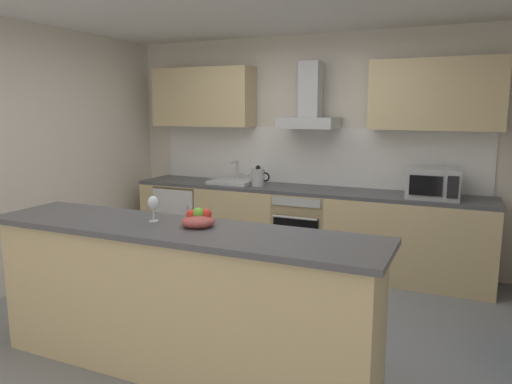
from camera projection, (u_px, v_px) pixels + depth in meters
The scene contains 15 objects.
ground at pixel (235, 326), 3.98m from camera, with size 5.55×4.98×0.02m, color gray.
wall_back at pixel (313, 150), 5.60m from camera, with size 5.55×0.12×2.60m, color silver.
wall_left at pixel (22, 157), 4.70m from camera, with size 0.12×4.98×2.60m, color silver.
backsplash_tile at pixel (311, 156), 5.55m from camera, with size 3.87×0.02×0.66m, color white.
counter_back at pixel (301, 227), 5.40m from camera, with size 4.00×0.60×0.90m.
counter_island at pixel (178, 299), 3.20m from camera, with size 2.76×0.64×1.01m.
upper_cabinets at pixel (308, 96), 5.29m from camera, with size 3.95×0.32×0.70m.
oven at pixel (304, 227), 5.36m from camera, with size 0.60×0.62×0.80m.
refrigerator at pixel (186, 218), 5.99m from camera, with size 0.58×0.60×0.85m.
microwave at pixel (434, 183), 4.70m from camera, with size 0.50×0.38×0.30m.
sink at pixel (233, 181), 5.65m from camera, with size 0.50×0.40×0.26m.
kettle at pixel (258, 177), 5.46m from camera, with size 0.29×0.15×0.24m.
range_hood at pixel (310, 107), 5.25m from camera, with size 0.62×0.45×0.72m.
wine_glass at pixel (153, 204), 3.24m from camera, with size 0.08×0.08×0.18m.
fruit_bowl at pixel (198, 220), 3.12m from camera, with size 0.22×0.22×0.13m.
Camera 1 is at (1.69, -3.33, 1.77)m, focal length 33.56 mm.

